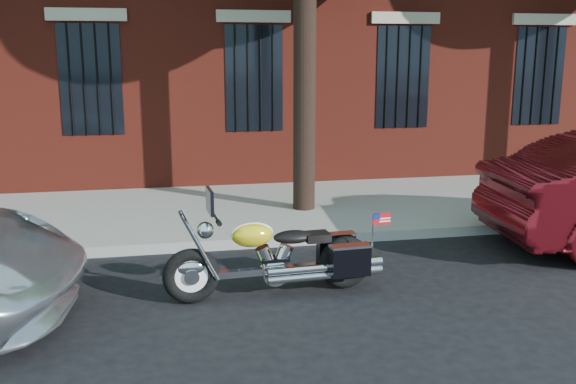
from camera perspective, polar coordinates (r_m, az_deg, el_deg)
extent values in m
plane|color=black|center=(7.92, 2.48, -7.57)|extent=(120.00, 120.00, 0.00)
cube|color=gray|center=(9.18, 0.44, -4.26)|extent=(40.00, 0.16, 0.15)
cube|color=gray|center=(10.96, -1.55, -1.51)|extent=(40.00, 3.60, 0.15)
cube|color=black|center=(12.48, -3.07, 10.04)|extent=(1.10, 0.14, 2.00)
cube|color=#B2A893|center=(12.46, -3.11, 15.33)|extent=(1.40, 0.20, 0.22)
cylinder|color=black|center=(12.40, -3.01, 10.02)|extent=(0.04, 0.04, 2.00)
cylinder|color=black|center=(10.39, 1.49, 11.25)|extent=(0.36, 0.36, 5.00)
torus|color=black|center=(7.10, -8.60, -7.38)|extent=(0.63, 0.18, 0.63)
torus|color=black|center=(7.48, 5.09, -6.25)|extent=(0.63, 0.18, 0.63)
cylinder|color=white|center=(7.10, -8.60, -7.38)|extent=(0.47, 0.09, 0.47)
cylinder|color=white|center=(7.48, 5.09, -6.25)|extent=(0.47, 0.09, 0.47)
ellipsoid|color=white|center=(7.07, -8.62, -6.67)|extent=(0.34, 0.14, 0.18)
ellipsoid|color=yellow|center=(7.45, 5.10, -5.43)|extent=(0.34, 0.15, 0.18)
cube|color=white|center=(7.24, -1.56, -6.99)|extent=(1.40, 0.18, 0.07)
cylinder|color=white|center=(7.26, -1.20, -7.10)|extent=(0.31, 0.19, 0.30)
cylinder|color=white|center=(7.23, 2.74, -7.13)|extent=(1.17, 0.16, 0.08)
ellipsoid|color=yellow|center=(7.07, -3.21, -3.84)|extent=(0.48, 0.30, 0.27)
ellipsoid|color=black|center=(7.19, 0.45, -4.01)|extent=(0.47, 0.30, 0.14)
cube|color=black|center=(7.66, 4.28, -4.99)|extent=(0.46, 0.18, 0.35)
cube|color=black|center=(7.23, 5.55, -6.08)|extent=(0.46, 0.18, 0.35)
cylinder|color=white|center=(6.93, -6.63, -2.00)|extent=(0.08, 0.73, 0.03)
sphere|color=white|center=(6.96, -7.36, -3.38)|extent=(0.20, 0.20, 0.19)
cube|color=black|center=(6.89, -6.97, -0.81)|extent=(0.06, 0.37, 0.26)
cube|color=red|center=(7.19, 8.32, -2.38)|extent=(0.21, 0.03, 0.13)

